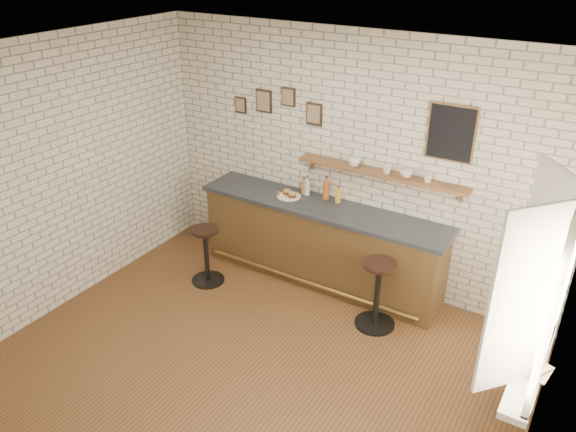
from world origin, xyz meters
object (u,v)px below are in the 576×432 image
at_px(shelf_cup_a, 354,162).
at_px(bar_stool_right, 377,292).
at_px(shelf_cup_c, 406,173).
at_px(book_lower, 526,367).
at_px(sandwich_plate, 289,196).
at_px(bitters_bottle_white, 307,187).
at_px(bitters_bottle_brown, 304,187).
at_px(book_upper, 528,362).
at_px(bar_counter, 321,243).
at_px(bitters_bottle_amber, 326,190).
at_px(condiment_bottle_yellow, 338,196).
at_px(bar_stool_left, 206,253).
at_px(shelf_cup_d, 428,178).
at_px(ciabatta_sandwich, 290,193).
at_px(shelf_cup_b, 387,169).

bearing_deg(shelf_cup_a, bar_stool_right, -41.47).
bearing_deg(shelf_cup_c, shelf_cup_a, 83.51).
distance_m(shelf_cup_a, shelf_cup_c, 0.62).
bearing_deg(bar_stool_right, shelf_cup_a, 134.09).
distance_m(shelf_cup_a, book_lower, 2.93).
bearing_deg(shelf_cup_a, sandwich_plate, -161.23).
relative_size(bitters_bottle_white, book_lower, 1.07).
xyz_separation_m(bitters_bottle_brown, shelf_cup_c, (1.26, 0.02, 0.45)).
distance_m(bitters_bottle_white, book_upper, 3.34).
height_order(bar_counter, bitters_bottle_white, bitters_bottle_white).
bearing_deg(bitters_bottle_amber, bar_counter, -76.25).
distance_m(condiment_bottle_yellow, bar_stool_left, 1.74).
xyz_separation_m(bar_stool_right, shelf_cup_d, (0.19, 0.69, 1.12)).
bearing_deg(sandwich_plate, bar_stool_left, -131.27).
height_order(ciabatta_sandwich, shelf_cup_c, shelf_cup_c).
height_order(bitters_bottle_amber, bar_stool_right, bitters_bottle_amber).
bearing_deg(book_upper, bitters_bottle_amber, 174.69).
relative_size(shelf_cup_d, book_lower, 0.42).
bearing_deg(shelf_cup_c, shelf_cup_d, -96.49).
bearing_deg(shelf_cup_d, bitters_bottle_brown, 152.24).
bearing_deg(shelf_cup_d, ciabatta_sandwich, 158.30).
bearing_deg(ciabatta_sandwich, shelf_cup_c, 8.04).
height_order(shelf_cup_d, book_lower, shelf_cup_d).
distance_m(ciabatta_sandwich, shelf_cup_c, 1.46).
xyz_separation_m(shelf_cup_a, shelf_cup_c, (0.62, 0.00, -0.01)).
distance_m(bitters_bottle_amber, bar_stool_right, 1.40).
distance_m(shelf_cup_c, book_upper, 2.45).
bearing_deg(shelf_cup_a, ciabatta_sandwich, -161.05).
bearing_deg(shelf_cup_b, bar_stool_left, 159.65).
bearing_deg(shelf_cup_d, book_lower, -78.45).
relative_size(bar_stool_left, shelf_cup_c, 5.87).
bearing_deg(book_lower, bitters_bottle_brown, 158.99).
bearing_deg(ciabatta_sandwich, book_lower, -26.54).
height_order(ciabatta_sandwich, shelf_cup_d, shelf_cup_d).
bearing_deg(condiment_bottle_yellow, sandwich_plate, -163.38).
relative_size(shelf_cup_b, book_upper, 0.50).
height_order(bitters_bottle_brown, bar_stool_left, bitters_bottle_brown).
height_order(bar_counter, shelf_cup_d, shelf_cup_d).
distance_m(sandwich_plate, book_upper, 3.39).
bearing_deg(bar_counter, bitters_bottle_brown, 152.68).
height_order(shelf_cup_c, book_lower, shelf_cup_c).
relative_size(shelf_cup_a, shelf_cup_b, 1.36).
bearing_deg(bar_stool_right, sandwich_plate, 160.63).
relative_size(ciabatta_sandwich, bitters_bottle_brown, 0.99).
height_order(bitters_bottle_amber, shelf_cup_c, shelf_cup_c).
distance_m(condiment_bottle_yellow, book_upper, 2.98).
bearing_deg(bar_stool_right, bitters_bottle_white, 152.07).
xyz_separation_m(condiment_bottle_yellow, bar_stool_right, (0.85, -0.67, -0.67)).
bearing_deg(bitters_bottle_brown, bitters_bottle_amber, -0.00).
bearing_deg(shelf_cup_a, bitters_bottle_brown, -173.75).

